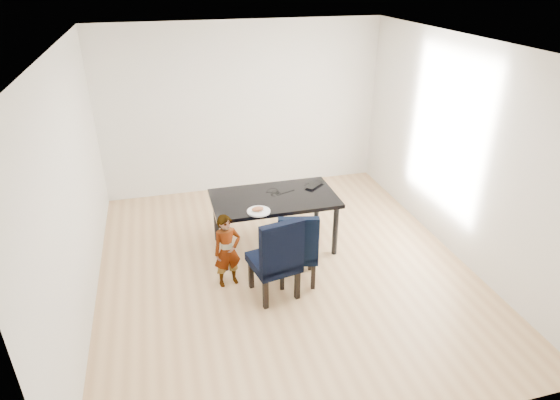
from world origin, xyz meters
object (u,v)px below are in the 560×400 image
object	(u,v)px
chair_right	(297,246)
child	(227,251)
laptop	(312,184)
plate	(259,211)
chair_left	(274,255)
dining_table	(274,222)

from	to	relation	value
chair_right	child	world-z (taller)	chair_right
chair_right	laptop	size ratio (longest dim) A/B	3.03
chair_right	laptop	world-z (taller)	chair_right
plate	chair_left	bearing A→B (deg)	-87.28
chair_right	dining_table	bearing A→B (deg)	108.81
laptop	chair_right	bearing A→B (deg)	25.07
dining_table	child	distance (m)	0.98
dining_table	child	xyz separation A→B (m)	(-0.72, -0.65, 0.08)
child	plate	bearing A→B (deg)	21.91
chair_left	laptop	size ratio (longest dim) A/B	3.30
dining_table	chair_right	distance (m)	0.79
chair_left	plate	distance (m)	0.66
chair_left	laptop	world-z (taller)	chair_left
child	plate	size ratio (longest dim) A/B	3.21
dining_table	chair_left	size ratio (longest dim) A/B	1.55
child	laptop	bearing A→B (deg)	21.62
child	laptop	world-z (taller)	child
dining_table	laptop	xyz separation A→B (m)	(0.58, 0.22, 0.39)
plate	laptop	size ratio (longest dim) A/B	0.90
chair_left	child	xyz separation A→B (m)	(-0.47, 0.31, -0.06)
dining_table	child	world-z (taller)	child
chair_left	plate	bearing A→B (deg)	81.86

